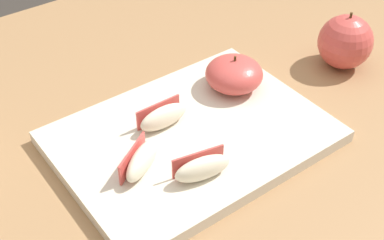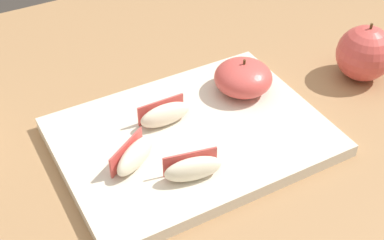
# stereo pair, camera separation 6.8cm
# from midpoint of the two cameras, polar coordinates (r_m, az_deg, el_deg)

# --- Properties ---
(dining_table) EXTENTS (1.33, 0.79, 0.74)m
(dining_table) POSITION_cam_midpoint_polar(r_m,az_deg,el_deg) (0.82, -4.42, -5.85)
(dining_table) COLOR #9E754C
(dining_table) RESTS_ON ground_plane
(cutting_board) EXTENTS (0.35, 0.25, 0.02)m
(cutting_board) POSITION_cam_midpoint_polar(r_m,az_deg,el_deg) (0.70, 2.78, -1.93)
(cutting_board) COLOR beige
(cutting_board) RESTS_ON dining_table
(apple_half_skin_up) EXTENTS (0.08, 0.08, 0.05)m
(apple_half_skin_up) POSITION_cam_midpoint_polar(r_m,az_deg,el_deg) (0.76, 8.11, 4.46)
(apple_half_skin_up) COLOR #D14C47
(apple_half_skin_up) RESTS_ON cutting_board
(apple_wedge_left) EXTENTS (0.07, 0.06, 0.03)m
(apple_wedge_left) POSITION_cam_midpoint_polar(r_m,az_deg,el_deg) (0.64, -3.18, -3.96)
(apple_wedge_left) COLOR #F4EACC
(apple_wedge_left) RESTS_ON cutting_board
(apple_wedge_right) EXTENTS (0.07, 0.04, 0.03)m
(apple_wedge_right) POSITION_cam_midpoint_polar(r_m,az_deg,el_deg) (0.62, 3.24, -5.36)
(apple_wedge_right) COLOR #F4EACC
(apple_wedge_right) RESTS_ON cutting_board
(apple_wedge_near_knife) EXTENTS (0.07, 0.03, 0.03)m
(apple_wedge_near_knife) POSITION_cam_midpoint_polar(r_m,az_deg,el_deg) (0.70, -0.17, 0.50)
(apple_wedge_near_knife) COLOR #F4EACC
(apple_wedge_near_knife) RESTS_ON cutting_board
(whole_apple_pink_lady) EXTENTS (0.09, 0.09, 0.09)m
(whole_apple_pink_lady) POSITION_cam_midpoint_polar(r_m,az_deg,el_deg) (0.85, 20.32, 6.67)
(whole_apple_pink_lady) COLOR #D14C47
(whole_apple_pink_lady) RESTS_ON dining_table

